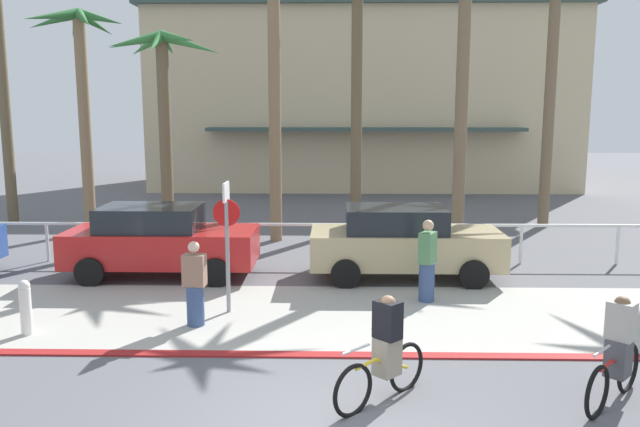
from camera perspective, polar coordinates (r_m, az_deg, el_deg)
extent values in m
plane|color=#5B5B60|center=(18.08, 0.90, -3.26)|extent=(80.00, 80.00, 0.00)
cube|color=#ADAAA0|center=(12.48, 0.71, -9.05)|extent=(44.00, 4.00, 0.02)
cube|color=maroon|center=(10.60, 0.60, -12.44)|extent=(44.00, 0.24, 0.03)
cube|color=beige|center=(33.78, 3.69, 9.88)|extent=(20.39, 8.22, 8.54)
cube|color=#384C47|center=(34.12, 3.77, 17.49)|extent=(20.99, 8.82, 0.50)
cube|color=#384C47|center=(29.19, 4.04, 7.47)|extent=(14.27, 1.20, 0.16)
cylinder|color=white|center=(16.41, 0.87, -1.00)|extent=(19.55, 0.08, 0.08)
cylinder|color=white|center=(18.10, -23.04, -2.38)|extent=(0.08, 0.08, 1.00)
cylinder|color=white|center=(17.24, -15.62, -2.53)|extent=(0.08, 0.08, 1.00)
cylinder|color=white|center=(16.70, -7.56, -2.65)|extent=(0.08, 0.08, 1.00)
cylinder|color=white|center=(16.50, 0.87, -2.71)|extent=(0.08, 0.08, 1.00)
cylinder|color=white|center=(16.67, 9.31, -2.71)|extent=(0.08, 0.08, 1.00)
cylinder|color=white|center=(17.18, 17.41, -2.66)|extent=(0.08, 0.08, 1.00)
cylinder|color=white|center=(18.01, 24.91, -2.56)|extent=(0.08, 0.08, 1.00)
cylinder|color=gray|center=(12.51, -8.20, -3.91)|extent=(0.08, 0.08, 2.20)
cube|color=white|center=(12.28, -8.34, 1.91)|extent=(0.04, 0.56, 0.36)
cylinder|color=red|center=(12.34, -8.30, 0.07)|extent=(0.52, 0.03, 0.52)
cylinder|color=white|center=(12.46, -24.64, -7.95)|extent=(0.20, 0.20, 0.85)
sphere|color=white|center=(12.34, -24.79, -5.84)|extent=(0.20, 0.20, 0.20)
cylinder|color=brown|center=(24.25, -26.35, 10.54)|extent=(0.36, 0.36, 9.71)
cylinder|color=#846B4C|center=(21.55, -20.14, 7.32)|extent=(0.36, 0.36, 6.79)
cone|color=#2D6B33|center=(21.48, -18.89, 16.04)|extent=(1.43, 0.32, 0.63)
cone|color=#2D6B33|center=(22.10, -19.27, 15.56)|extent=(0.98, 1.37, 0.82)
cone|color=#2D6B33|center=(22.40, -20.89, 15.36)|extent=(1.05, 1.49, 0.83)
cone|color=#2D6B33|center=(21.99, -22.56, 15.53)|extent=(1.63, 0.32, 0.73)
cone|color=#2D6B33|center=(21.13, -22.72, 15.86)|extent=(1.25, 1.85, 0.69)
cone|color=#2D6B33|center=(20.83, -20.25, 15.89)|extent=(1.21, 1.77, 0.84)
cylinder|color=brown|center=(19.72, -13.56, 6.36)|extent=(0.36, 0.36, 6.01)
cone|color=#387F3D|center=(19.58, -11.44, 14.49)|extent=(1.76, 0.32, 0.81)
cone|color=#387F3D|center=(20.19, -11.92, 14.62)|extent=(1.36, 1.36, 0.60)
cone|color=#387F3D|center=(20.45, -13.37, 14.32)|extent=(0.32, 1.47, 0.72)
cone|color=#387F3D|center=(20.55, -15.16, 14.19)|extent=(1.54, 1.54, 0.75)
cone|color=#387F3D|center=(20.00, -16.13, 14.42)|extent=(1.64, 0.32, 0.66)
cone|color=#387F3D|center=(19.38, -16.07, 14.51)|extent=(1.45, 1.45, 0.72)
cone|color=#387F3D|center=(19.17, -14.38, 14.45)|extent=(0.32, 1.38, 0.83)
cone|color=#387F3D|center=(19.06, -12.57, 14.96)|extent=(1.47, 1.47, 0.58)
cylinder|color=#846B4C|center=(19.04, -4.06, 11.43)|extent=(0.36, 0.36, 9.29)
cylinder|color=brown|center=(20.94, 3.26, 9.56)|extent=(0.36, 0.36, 8.06)
cylinder|color=#756047|center=(18.80, 12.47, 9.74)|extent=(0.36, 0.36, 8.29)
cylinder|color=#756047|center=(22.55, 19.69, 9.00)|extent=(0.36, 0.36, 8.04)
cube|color=red|center=(15.60, -13.81, -2.83)|extent=(4.40, 1.80, 0.80)
cube|color=#1E2328|center=(15.54, -14.80, -0.36)|extent=(2.29, 1.58, 0.56)
cylinder|color=black|center=(16.24, -8.12, -3.61)|extent=(0.66, 0.22, 0.66)
cylinder|color=black|center=(14.52, -9.27, -5.20)|extent=(0.66, 0.22, 0.66)
cylinder|color=black|center=(16.93, -17.58, -3.43)|extent=(0.66, 0.22, 0.66)
cylinder|color=black|center=(15.29, -19.75, -4.90)|extent=(0.66, 0.22, 0.66)
cube|color=tan|center=(15.12, 7.60, -3.02)|extent=(4.40, 1.80, 0.80)
cube|color=#1E2328|center=(14.96, 6.71, -0.48)|extent=(2.29, 1.58, 0.56)
cylinder|color=black|center=(16.28, 12.17, -3.70)|extent=(0.66, 0.22, 0.66)
cylinder|color=black|center=(14.57, 13.49, -5.29)|extent=(0.66, 0.22, 0.66)
cylinder|color=black|center=(15.99, 2.19, -3.73)|extent=(0.66, 0.22, 0.66)
cylinder|color=black|center=(14.24, 2.30, -5.37)|extent=(0.66, 0.22, 0.66)
torus|color=black|center=(8.64, 2.94, -15.43)|extent=(0.55, 0.55, 0.72)
torus|color=black|center=(9.40, 7.68, -13.37)|extent=(0.55, 0.55, 0.72)
cylinder|color=gold|center=(9.10, 6.35, -13.10)|extent=(0.52, 0.52, 0.35)
cylinder|color=gold|center=(8.68, 4.08, -13.21)|extent=(0.31, 0.31, 0.07)
cylinder|color=gold|center=(9.01, 5.96, -12.86)|extent=(0.05, 0.05, 0.44)
cylinder|color=silver|center=(8.46, 3.21, -11.94)|extent=(0.38, 0.38, 0.04)
cube|color=gray|center=(8.99, 5.97, -12.51)|extent=(0.42, 0.42, 0.52)
cube|color=black|center=(8.81, 6.02, -9.37)|extent=(0.42, 0.42, 0.52)
sphere|color=brown|center=(8.74, 6.05, -7.94)|extent=(0.22, 0.22, 0.22)
torus|color=black|center=(9.29, 23.39, -14.37)|extent=(0.54, 0.57, 0.72)
torus|color=black|center=(10.26, 25.67, -12.26)|extent=(0.54, 0.57, 0.72)
cylinder|color=red|center=(9.91, 25.09, -12.06)|extent=(0.51, 0.54, 0.35)
cylinder|color=red|center=(9.39, 24.05, -12.25)|extent=(0.30, 0.31, 0.07)
cylinder|color=red|center=(9.80, 24.92, -11.85)|extent=(0.05, 0.05, 0.44)
cylinder|color=silver|center=(9.14, 23.73, -11.10)|extent=(0.37, 0.39, 0.04)
cube|color=#4C4C51|center=(9.78, 24.95, -11.52)|extent=(0.42, 0.42, 0.52)
cube|color=#B7B2A8|center=(9.61, 25.16, -8.61)|extent=(0.43, 0.42, 0.52)
sphere|color=brown|center=(9.55, 25.26, -7.30)|extent=(0.22, 0.22, 0.22)
cylinder|color=#384C7A|center=(13.42, 9.44, -6.06)|extent=(0.43, 0.43, 0.82)
cube|color=#4C7F51|center=(13.24, 9.53, -3.01)|extent=(0.42, 0.48, 0.64)
sphere|color=#D6A884|center=(13.15, 9.58, -1.05)|extent=(0.23, 0.23, 0.23)
cylinder|color=#384C7A|center=(12.04, -10.99, -8.06)|extent=(0.35, 0.35, 0.76)
cube|color=#93705B|center=(11.86, -11.09, -4.96)|extent=(0.42, 0.30, 0.59)
sphere|color=beige|center=(11.76, -11.16, -2.95)|extent=(0.21, 0.21, 0.21)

